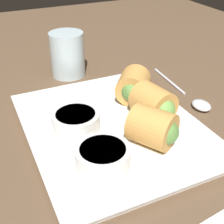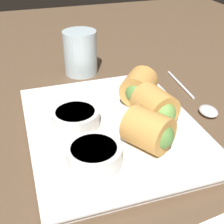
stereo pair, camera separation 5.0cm
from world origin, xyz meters
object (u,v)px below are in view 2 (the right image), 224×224
object	(u,v)px
serving_plate	(112,128)
dipping_bowl_near	(76,118)
drinking_glass	(78,53)
dipping_bowl_far	(94,155)
spoon	(203,106)

from	to	relation	value
serving_plate	dipping_bowl_near	bearing A→B (deg)	77.90
serving_plate	drinking_glass	world-z (taller)	drinking_glass
dipping_bowl_far	spoon	bearing A→B (deg)	-66.95
serving_plate	drinking_glass	xyz separation A→B (cm)	(23.91, -0.10, 3.98)
dipping_bowl_near	spoon	distance (cm)	23.67
serving_plate	dipping_bowl_near	xyz separation A→B (cm)	(1.20, 5.62, 2.24)
spoon	drinking_glass	size ratio (longest dim) A/B	2.12
serving_plate	dipping_bowl_near	distance (cm)	6.17
serving_plate	spoon	bearing A→B (deg)	-85.34
dipping_bowl_far	spoon	distance (cm)	25.27
serving_plate	spoon	xyz separation A→B (cm)	(1.46, -17.93, -0.13)
spoon	drinking_glass	world-z (taller)	drinking_glass
spoon	serving_plate	bearing A→B (deg)	94.66
spoon	dipping_bowl_far	bearing A→B (deg)	113.05
serving_plate	dipping_bowl_near	size ratio (longest dim) A/B	4.37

